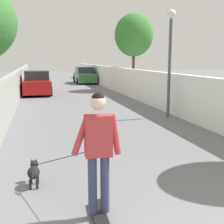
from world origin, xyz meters
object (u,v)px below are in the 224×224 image
Objects in this scene: skateboard at (99,213)px; dog at (34,172)px; tree_right_near at (134,35)px; lamp_post at (170,44)px; person_skateboarder at (98,144)px; car_near at (37,83)px; car_far at (85,76)px.

dog reaches higher than skateboard.
tree_right_near is 17.38m from dog.
lamp_post is at bearing -32.34° from skateboard.
tree_right_near reaches higher than person_skateboarder.
lamp_post is at bearing -44.21° from dog.
lamp_post is 10.80m from car_near.
dog is at bearing 135.79° from lamp_post.
skateboard is 1.65m from dog.
car_near is at bearing -0.42° from dog.
lamp_post is (-10.22, 1.95, -1.13)m from tree_right_near.
dog is at bearing 34.31° from skateboard.
dog is 0.39× the size of car_near.
car_far is at bearing 2.00° from lamp_post.
tree_right_near is at bearing -20.02° from person_skateboarder.
skateboard is (-16.81, 6.12, -3.90)m from tree_right_near.
car_near is (-0.88, 6.94, -3.26)m from tree_right_near.
car_near and car_far have the same top height.
car_far is at bearing 20.20° from tree_right_near.
car_near is (15.93, 0.82, -0.40)m from person_skateboarder.
person_skateboarder is at bearing -177.07° from car_near.
person_skateboarder reaches higher than car_near.
tree_right_near is 3.13× the size of person_skateboarder.
car_near reaches higher than skateboard.
car_far is (23.74, -3.57, -0.40)m from person_skateboarder.
dog is (1.35, 0.92, 0.21)m from skateboard.
tree_right_near is 7.72m from car_near.
car_near is 8.96m from car_far.
tree_right_near is at bearing -82.80° from car_near.
dog is (-5.24, 5.10, -2.56)m from lamp_post.
tree_right_near reaches higher than car_near.
lamp_post is 5.09× the size of skateboard.
skateboard is 1.05m from person_skateboarder.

